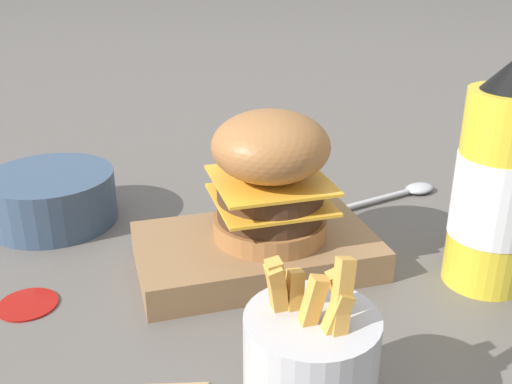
# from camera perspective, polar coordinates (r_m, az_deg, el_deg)

# --- Properties ---
(ground_plane) EXTENTS (6.00, 6.00, 0.00)m
(ground_plane) POSITION_cam_1_polar(r_m,az_deg,el_deg) (0.67, -1.94, -4.49)
(ground_plane) COLOR #5B5651
(serving_board) EXTENTS (0.24, 0.14, 0.03)m
(serving_board) POSITION_cam_1_polar(r_m,az_deg,el_deg) (0.62, -0.00, -5.66)
(serving_board) COLOR olive
(serving_board) RESTS_ON ground_plane
(burger) EXTENTS (0.12, 0.12, 0.13)m
(burger) POSITION_cam_1_polar(r_m,az_deg,el_deg) (0.59, 1.39, 1.65)
(burger) COLOR #9E6638
(burger) RESTS_ON serving_board
(ketchup_bottle) EXTENTS (0.08, 0.08, 0.22)m
(ketchup_bottle) POSITION_cam_1_polar(r_m,az_deg,el_deg) (0.60, 22.03, 0.52)
(ketchup_bottle) COLOR yellow
(ketchup_bottle) RESTS_ON ground_plane
(fries_basket) EXTENTS (0.09, 0.09, 0.14)m
(fries_basket) POSITION_cam_1_polar(r_m,az_deg,el_deg) (0.42, 5.16, -16.38)
(fries_basket) COLOR #B7B7BC
(fries_basket) RESTS_ON ground_plane
(side_bowl) EXTENTS (0.15, 0.15, 0.06)m
(side_bowl) POSITION_cam_1_polar(r_m,az_deg,el_deg) (0.74, -18.89, -0.41)
(side_bowl) COLOR #384C66
(side_bowl) RESTS_ON ground_plane
(spoon) EXTENTS (0.14, 0.05, 0.01)m
(spoon) POSITION_cam_1_polar(r_m,az_deg,el_deg) (0.81, 14.31, 0.07)
(spoon) COLOR #B2B2B7
(spoon) RESTS_ON ground_plane
(ketchup_puddle) EXTENTS (0.05, 0.05, 0.00)m
(ketchup_puddle) POSITION_cam_1_polar(r_m,az_deg,el_deg) (0.60, -20.93, -9.90)
(ketchup_puddle) COLOR #9E140F
(ketchup_puddle) RESTS_ON ground_plane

